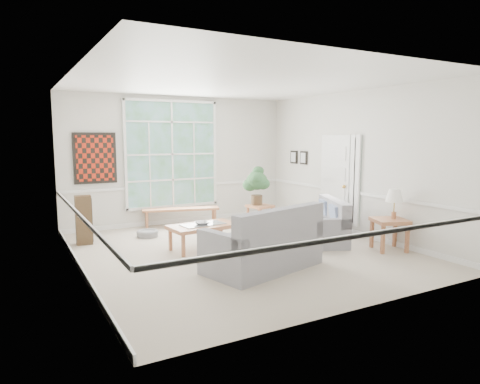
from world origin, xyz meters
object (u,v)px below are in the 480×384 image
loveseat_front (263,237)px  side_table (389,235)px  loveseat_right (319,220)px  end_table (260,216)px  coffee_table (203,237)px

loveseat_front → side_table: size_ratio=3.19×
side_table → loveseat_right: bearing=120.0°
end_table → loveseat_right: bearing=-81.0°
loveseat_front → coffee_table: bearing=87.6°
loveseat_front → coffee_table: (-0.34, 1.52, -0.27)m
loveseat_front → side_table: bearing=-19.1°
loveseat_right → end_table: size_ratio=3.10×
loveseat_right → side_table: 1.35m
loveseat_front → side_table: loveseat_front is taller
loveseat_right → side_table: size_ratio=2.66×
coffee_table → end_table: 2.34m
loveseat_front → end_table: 3.23m
coffee_table → side_table: 3.40m
loveseat_front → end_table: size_ratio=3.73×
coffee_table → loveseat_front: bearing=-82.8°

